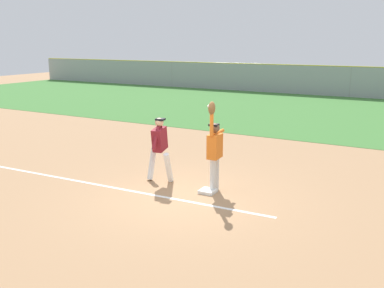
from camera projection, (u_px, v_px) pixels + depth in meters
The scene contains 11 objects.
ground_plane at pixel (185, 197), 10.51m from camera, with size 71.58×71.58×0.00m, color #A37A54.
outfield_grass at pixel (324, 112), 22.90m from camera, with size 55.58×14.61×0.01m, color #3D7533.
chalk_foul_line at pixel (63, 178), 11.93m from camera, with size 12.00×0.10×0.01m, color white.
first_base at pixel (208, 191), 10.79m from camera, with size 0.38×0.38×0.08m, color white.
fielder at pixel (214, 148), 10.68m from camera, with size 0.29×0.90×2.28m.
runner at pixel (160, 145), 11.48m from camera, with size 0.79×0.84×1.72m.
baseball at pixel (209, 106), 10.87m from camera, with size 0.07×0.07×0.07m, color white.
outfield_fence at pixel (351, 82), 28.87m from camera, with size 55.66×0.08×2.05m.
parked_car_black at pixel (249, 77), 36.63m from camera, with size 4.41×2.14×1.25m.
parked_car_silver at pixel (304, 80), 34.35m from camera, with size 4.54×2.40×1.25m.
parked_car_green at pixel (380, 83), 31.89m from camera, with size 4.50×2.32×1.25m.
Camera 1 is at (4.98, -8.59, 3.67)m, focal length 40.83 mm.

